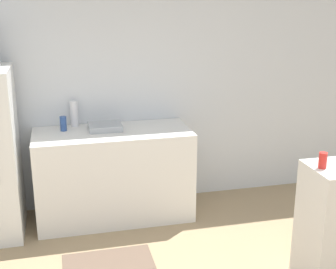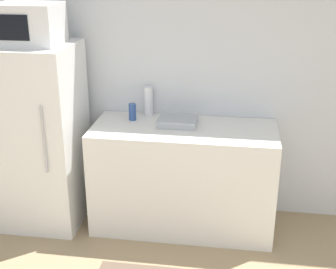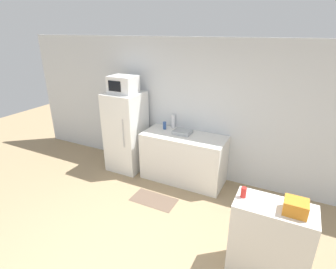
% 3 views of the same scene
% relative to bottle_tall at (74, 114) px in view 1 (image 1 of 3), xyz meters
% --- Properties ---
extents(wall_back, '(8.00, 0.06, 2.60)m').
position_rel_bottle_tall_xyz_m(wall_back, '(0.48, 0.10, 0.25)').
color(wall_back, silver).
rests_on(wall_back, ground_plane).
extents(counter, '(1.54, 0.67, 0.92)m').
position_rel_bottle_tall_xyz_m(counter, '(0.35, -0.27, -0.59)').
color(counter, silver).
rests_on(counter, ground_plane).
extents(sink_basin, '(0.32, 0.27, 0.06)m').
position_rel_bottle_tall_xyz_m(sink_basin, '(0.29, -0.21, -0.10)').
color(sink_basin, '#9EA3A8').
rests_on(sink_basin, counter).
extents(bottle_tall, '(0.08, 0.08, 0.26)m').
position_rel_bottle_tall_xyz_m(bottle_tall, '(0.00, 0.00, 0.00)').
color(bottle_tall, silver).
rests_on(bottle_tall, counter).
extents(bottle_short, '(0.06, 0.06, 0.15)m').
position_rel_bottle_tall_xyz_m(bottle_short, '(-0.11, -0.15, -0.06)').
color(bottle_short, '#2D4C8C').
rests_on(bottle_short, counter).
extents(jar, '(0.06, 0.06, 0.12)m').
position_rel_bottle_tall_xyz_m(jar, '(1.72, -1.80, -0.00)').
color(jar, red).
rests_on(jar, shelf_cabinet).
extents(kitchen_rug, '(0.77, 0.40, 0.01)m').
position_rel_bottle_tall_xyz_m(kitchen_rug, '(0.18, -1.13, -1.04)').
color(kitchen_rug, brown).
rests_on(kitchen_rug, ground_plane).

